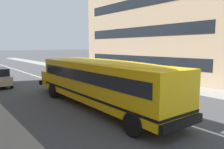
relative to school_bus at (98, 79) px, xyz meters
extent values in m
plane|color=#424244|center=(-1.55, 1.55, -1.67)|extent=(400.00, 400.00, 0.00)
cube|color=gray|center=(-1.55, 9.00, -1.66)|extent=(120.00, 3.00, 0.01)
cube|color=silver|center=(-1.55, 1.55, -1.66)|extent=(110.00, 0.16, 0.01)
cube|color=yellow|center=(0.24, 0.00, -0.11)|extent=(10.74, 2.60, 2.14)
cube|color=yellow|center=(-5.89, 0.09, -0.64)|extent=(1.59, 2.07, 1.07)
cube|color=black|center=(-6.67, 0.11, -1.00)|extent=(0.23, 2.44, 0.35)
cube|color=black|center=(5.67, -0.09, -1.00)|extent=(0.23, 2.44, 0.35)
cube|color=black|center=(0.24, 0.00, 0.28)|extent=(10.10, 2.63, 0.62)
cube|color=black|center=(0.24, 0.00, -0.74)|extent=(10.77, 2.63, 0.12)
ellipsoid|color=yellow|center=(0.24, 0.00, 0.96)|extent=(10.31, 2.40, 0.35)
cylinder|color=red|center=(-3.16, 1.44, -0.22)|extent=(0.44, 0.44, 0.03)
cylinder|color=black|center=(-3.85, -1.16, -1.18)|extent=(0.98, 0.29, 0.97)
cylinder|color=black|center=(-3.81, 1.28, -1.18)|extent=(0.98, 0.29, 0.97)
cylinder|color=black|center=(4.29, -1.29, -1.18)|extent=(0.98, 0.29, 0.97)
cylinder|color=black|center=(4.33, 1.15, -1.18)|extent=(0.98, 0.29, 0.97)
cube|color=silver|center=(-12.77, 6.12, -1.02)|extent=(3.91, 1.73, 0.70)
cube|color=black|center=(-12.92, 6.12, -0.35)|extent=(2.21, 1.58, 0.64)
cylinder|color=black|center=(-11.46, 6.96, -1.37)|extent=(0.60, 0.18, 0.60)
cylinder|color=black|center=(-11.47, 5.26, -1.37)|extent=(0.60, 0.18, 0.60)
cylinder|color=black|center=(-14.06, 6.98, -1.37)|extent=(0.60, 0.18, 0.60)
cylinder|color=black|center=(-14.07, 5.28, -1.37)|extent=(0.60, 0.18, 0.60)
cube|color=maroon|center=(-19.31, 6.24, -1.02)|extent=(3.92, 1.75, 0.70)
cube|color=black|center=(-19.46, 6.24, -0.35)|extent=(2.22, 1.59, 0.64)
cylinder|color=black|center=(-18.00, 7.07, -1.37)|extent=(0.60, 0.19, 0.60)
cylinder|color=black|center=(-18.02, 5.37, -1.37)|extent=(0.60, 0.19, 0.60)
cylinder|color=black|center=(-20.60, 7.11, -1.37)|extent=(0.60, 0.19, 0.60)
cylinder|color=black|center=(-20.62, 5.41, -1.37)|extent=(0.60, 0.19, 0.60)
cylinder|color=black|center=(-11.90, -2.61, -1.37)|extent=(0.60, 0.19, 0.60)
cylinder|color=black|center=(-9.30, -2.59, -1.37)|extent=(0.60, 0.19, 0.60)
cube|color=tan|center=(-7.50, 16.54, 4.73)|extent=(20.95, 12.08, 12.80)
cube|color=black|center=(-7.50, 10.48, 0.25)|extent=(17.60, 0.04, 1.10)
cube|color=black|center=(-7.50, 10.48, 3.45)|extent=(17.60, 0.04, 1.10)
cube|color=black|center=(-7.50, 10.48, 6.65)|extent=(17.60, 0.04, 1.10)
camera|label=1|loc=(10.19, -6.90, 1.84)|focal=34.64mm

